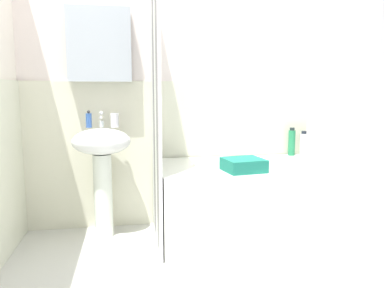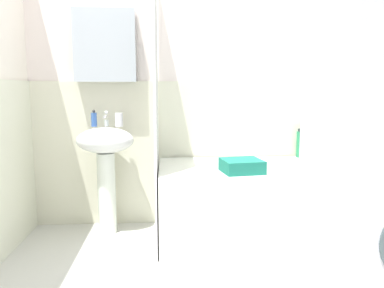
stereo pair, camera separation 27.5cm
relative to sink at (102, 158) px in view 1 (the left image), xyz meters
The scene contains 11 objects.
wall_back_tiled 1.03m from the sink, 15.24° to the left, with size 3.60×0.18×2.40m.
sink is the anchor object (origin of this frame).
faucet 0.30m from the sink, 90.00° to the left, with size 0.03×0.12×0.12m.
soap_dispenser 0.31m from the sink, 139.81° to the left, with size 0.04×0.04×0.13m.
toothbrush_cup 0.31m from the sink, 36.21° to the left, with size 0.06×0.06×0.11m, color silver.
bathtub 1.21m from the sink, ahead, with size 1.47×0.76×0.57m, color white.
shower_curtain 0.59m from the sink, 25.01° to the right, with size 0.01×0.76×2.00m.
conditioner_bottle 1.79m from the sink, ahead, with size 0.06×0.06×0.22m.
shampoo_bottle 1.70m from the sink, ahead, with size 0.06×0.06×0.21m.
body_wash_bottle 1.60m from the sink, ahead, with size 0.06×0.06×0.24m.
towel_folded 1.07m from the sink, 22.87° to the right, with size 0.27×0.24×0.09m, color #1C7461.
Camera 1 is at (-0.72, -1.86, 1.13)m, focal length 35.25 mm.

